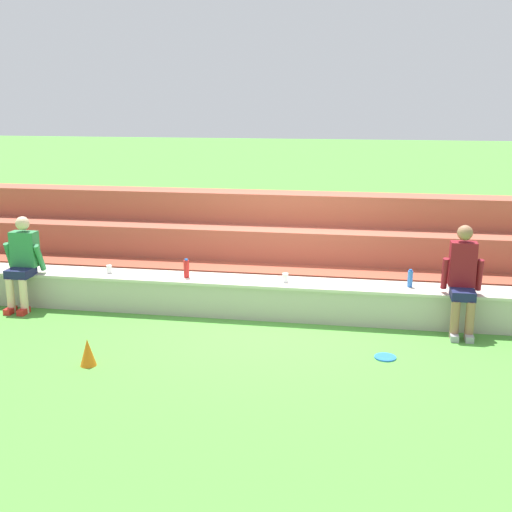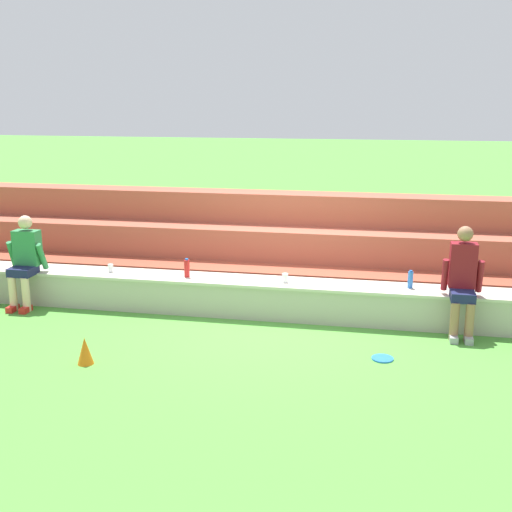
{
  "view_description": "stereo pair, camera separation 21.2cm",
  "coord_description": "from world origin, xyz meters",
  "px_view_note": "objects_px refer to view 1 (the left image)",
  "views": [
    {
      "loc": [
        1.18,
        -8.26,
        2.97
      ],
      "look_at": [
        -0.32,
        0.27,
        0.85
      ],
      "focal_mm": 45.49,
      "sensor_mm": 36.0,
      "label": 1
    },
    {
      "loc": [
        1.38,
        -8.22,
        2.97
      ],
      "look_at": [
        -0.32,
        0.27,
        0.85
      ],
      "focal_mm": 45.49,
      "sensor_mm": 36.0,
      "label": 2
    }
  ],
  "objects_px": {
    "person_center": "(463,278)",
    "sports_cone": "(88,352)",
    "water_bottle_center_gap": "(410,279)",
    "plastic_cup_left_end": "(109,269)",
    "water_bottle_mid_left": "(186,269)",
    "plastic_cup_right_end": "(285,278)",
    "frisbee": "(385,357)",
    "person_left_of_center": "(22,261)"
  },
  "relations": [
    {
      "from": "plastic_cup_right_end",
      "to": "frisbee",
      "type": "bearing_deg",
      "value": -42.95
    },
    {
      "from": "person_left_of_center",
      "to": "plastic_cup_left_end",
      "type": "height_order",
      "value": "person_left_of_center"
    },
    {
      "from": "water_bottle_center_gap",
      "to": "water_bottle_mid_left",
      "type": "relative_size",
      "value": 0.9
    },
    {
      "from": "water_bottle_mid_left",
      "to": "sports_cone",
      "type": "height_order",
      "value": "water_bottle_mid_left"
    },
    {
      "from": "sports_cone",
      "to": "person_left_of_center",
      "type": "bearing_deg",
      "value": 134.39
    },
    {
      "from": "person_center",
      "to": "water_bottle_mid_left",
      "type": "bearing_deg",
      "value": 176.47
    },
    {
      "from": "water_bottle_center_gap",
      "to": "person_center",
      "type": "bearing_deg",
      "value": -24.84
    },
    {
      "from": "water_bottle_mid_left",
      "to": "plastic_cup_right_end",
      "type": "distance_m",
      "value": 1.4
    },
    {
      "from": "frisbee",
      "to": "sports_cone",
      "type": "relative_size",
      "value": 0.8
    },
    {
      "from": "plastic_cup_left_end",
      "to": "water_bottle_center_gap",
      "type": "bearing_deg",
      "value": 0.27
    },
    {
      "from": "person_center",
      "to": "plastic_cup_left_end",
      "type": "bearing_deg",
      "value": 176.81
    },
    {
      "from": "plastic_cup_right_end",
      "to": "sports_cone",
      "type": "height_order",
      "value": "plastic_cup_right_end"
    },
    {
      "from": "water_bottle_center_gap",
      "to": "plastic_cup_left_end",
      "type": "xyz_separation_m",
      "value": [
        -4.24,
        -0.02,
        -0.06
      ]
    },
    {
      "from": "plastic_cup_left_end",
      "to": "sports_cone",
      "type": "relative_size",
      "value": 0.36
    },
    {
      "from": "frisbee",
      "to": "sports_cone",
      "type": "distance_m",
      "value": 3.43
    },
    {
      "from": "sports_cone",
      "to": "frisbee",
      "type": "bearing_deg",
      "value": 13.54
    },
    {
      "from": "person_center",
      "to": "sports_cone",
      "type": "distance_m",
      "value": 4.7
    },
    {
      "from": "water_bottle_mid_left",
      "to": "plastic_cup_left_end",
      "type": "height_order",
      "value": "water_bottle_mid_left"
    },
    {
      "from": "water_bottle_center_gap",
      "to": "plastic_cup_left_end",
      "type": "bearing_deg",
      "value": -179.73
    },
    {
      "from": "person_left_of_center",
      "to": "water_bottle_mid_left",
      "type": "relative_size",
      "value": 4.94
    },
    {
      "from": "person_center",
      "to": "plastic_cup_left_end",
      "type": "height_order",
      "value": "person_center"
    },
    {
      "from": "water_bottle_center_gap",
      "to": "frisbee",
      "type": "relative_size",
      "value": 0.96
    },
    {
      "from": "person_center",
      "to": "water_bottle_mid_left",
      "type": "height_order",
      "value": "person_center"
    },
    {
      "from": "plastic_cup_right_end",
      "to": "water_bottle_mid_left",
      "type": "bearing_deg",
      "value": -179.88
    },
    {
      "from": "plastic_cup_right_end",
      "to": "plastic_cup_left_end",
      "type": "bearing_deg",
      "value": 179.11
    },
    {
      "from": "person_center",
      "to": "sports_cone",
      "type": "bearing_deg",
      "value": -156.89
    },
    {
      "from": "frisbee",
      "to": "plastic_cup_right_end",
      "type": "bearing_deg",
      "value": 137.05
    },
    {
      "from": "person_center",
      "to": "water_bottle_center_gap",
      "type": "relative_size",
      "value": 5.77
    },
    {
      "from": "water_bottle_mid_left",
      "to": "frisbee",
      "type": "distance_m",
      "value": 3.09
    },
    {
      "from": "plastic_cup_left_end",
      "to": "sports_cone",
      "type": "distance_m",
      "value": 2.22
    },
    {
      "from": "water_bottle_center_gap",
      "to": "plastic_cup_right_end",
      "type": "relative_size",
      "value": 1.94
    },
    {
      "from": "sports_cone",
      "to": "water_bottle_center_gap",
      "type": "bearing_deg",
      "value": 30.11
    },
    {
      "from": "frisbee",
      "to": "sports_cone",
      "type": "bearing_deg",
      "value": -166.46
    },
    {
      "from": "person_left_of_center",
      "to": "frisbee",
      "type": "bearing_deg",
      "value": -11.06
    },
    {
      "from": "water_bottle_center_gap",
      "to": "frisbee",
      "type": "bearing_deg",
      "value": -103.76
    },
    {
      "from": "person_left_of_center",
      "to": "person_center",
      "type": "bearing_deg",
      "value": 0.28
    },
    {
      "from": "sports_cone",
      "to": "plastic_cup_left_end",
      "type": "bearing_deg",
      "value": 105.57
    },
    {
      "from": "plastic_cup_left_end",
      "to": "frisbee",
      "type": "distance_m",
      "value": 4.17
    },
    {
      "from": "plastic_cup_left_end",
      "to": "sports_cone",
      "type": "xyz_separation_m",
      "value": [
        0.59,
        -2.1,
        -0.4
      ]
    },
    {
      "from": "water_bottle_center_gap",
      "to": "plastic_cup_right_end",
      "type": "height_order",
      "value": "water_bottle_center_gap"
    },
    {
      "from": "plastic_cup_left_end",
      "to": "frisbee",
      "type": "xyz_separation_m",
      "value": [
        3.92,
        -1.3,
        -0.55
      ]
    },
    {
      "from": "water_bottle_center_gap",
      "to": "plastic_cup_left_end",
      "type": "relative_size",
      "value": 2.1
    }
  ]
}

